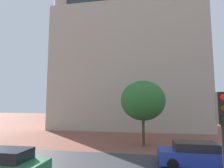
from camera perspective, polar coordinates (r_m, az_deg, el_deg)
ground_plane at (r=13.17m, az=-0.93°, el=-23.10°), size 120.00×120.00×0.00m
landmark_building at (r=33.00m, az=4.91°, el=7.71°), size 23.59×13.76×40.04m
car_blue at (r=13.17m, az=24.48°, el=-19.33°), size 4.49×2.00×1.47m
car_green at (r=11.88m, az=-30.33°, el=-20.66°), size 4.39×1.99×1.45m
traffic_light_pole at (r=6.09m, az=31.40°, el=-13.75°), size 0.28×0.34×4.15m
tree_curb_far at (r=17.55m, az=9.55°, el=-5.06°), size 4.15×4.15×6.03m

